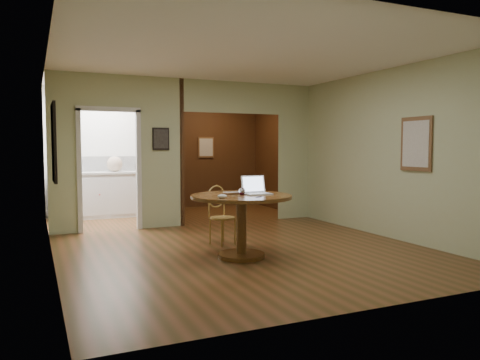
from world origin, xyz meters
name	(u,v)px	position (x,y,z in m)	size (l,w,h in m)	color
floor	(250,252)	(0.00, 0.00, 0.00)	(5.00, 5.00, 0.00)	#493315
room_shell	(160,156)	(-0.47, 3.10, 1.29)	(5.20, 7.50, 5.00)	white
dining_table	(241,211)	(-0.22, -0.22, 0.61)	(1.32, 1.32, 0.83)	brown
chair	(220,212)	(-0.16, 0.71, 0.49)	(0.48, 0.48, 0.88)	#AF863E
open_laptop	(256,189)	(0.00, -0.19, 0.89)	(0.36, 0.31, 0.24)	white
closed_laptop	(238,193)	(-0.22, -0.10, 0.84)	(0.36, 0.23, 0.03)	#A6A5AA
mouse	(222,196)	(-0.60, -0.49, 0.85)	(0.12, 0.07, 0.05)	white
wine_glass	(242,191)	(-0.22, -0.23, 0.88)	(0.09, 0.09, 0.10)	white
pen	(259,197)	(-0.14, -0.55, 0.83)	(0.01, 0.01, 0.15)	navy
kitchen_cabinet	(105,194)	(-1.35, 4.20, 0.47)	(2.06, 0.60, 0.94)	silver
grocery_bag	(115,164)	(-1.15, 4.20, 1.10)	(0.32, 0.27, 0.32)	tan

